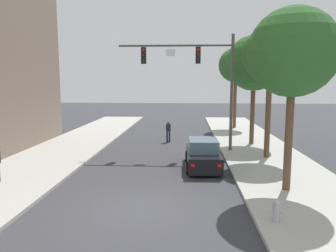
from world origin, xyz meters
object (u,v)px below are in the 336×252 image
object	(u,v)px
pedestrian_crossing_road	(168,130)
traffic_signal_mast	(199,70)
street_tree_second	(271,55)
car_lead_black	(203,155)
street_tree_third	(254,63)
street_tree_farthest	(236,66)
fire_hydrant	(276,210)
street_tree_nearest	(293,53)

from	to	relation	value
pedestrian_crossing_road	traffic_signal_mast	bearing A→B (deg)	-57.74
traffic_signal_mast	street_tree_second	xyz separation A→B (m)	(4.04, -1.89, 0.78)
traffic_signal_mast	car_lead_black	distance (m)	6.18
car_lead_black	street_tree_third	world-z (taller)	street_tree_third
street_tree_third	street_tree_farthest	bearing A→B (deg)	90.40
pedestrian_crossing_road	fire_hydrant	xyz separation A→B (m)	(4.38, -14.49, -0.41)
traffic_signal_mast	street_tree_second	size ratio (longest dim) A/B	0.98
fire_hydrant	car_lead_black	bearing A→B (deg)	106.42
pedestrian_crossing_road	street_tree_second	xyz separation A→B (m)	(6.23, -5.36, 5.25)
street_tree_nearest	street_tree_third	size ratio (longest dim) A/B	0.96
car_lead_black	street_tree_nearest	xyz separation A→B (m)	(3.33, -3.73, 5.05)
street_tree_second	street_tree_farthest	bearing A→B (deg)	90.53
street_tree_second	street_tree_third	size ratio (longest dim) A/B	0.99
traffic_signal_mast	street_tree_third	world-z (taller)	street_tree_third
traffic_signal_mast	street_tree_second	world-z (taller)	street_tree_second
street_tree_nearest	street_tree_farthest	xyz separation A→B (m)	(0.45, 18.68, 0.44)
traffic_signal_mast	pedestrian_crossing_road	distance (m)	6.06
pedestrian_crossing_road	street_tree_second	size ratio (longest dim) A/B	0.21
street_tree_nearest	street_tree_second	world-z (taller)	street_tree_second
street_tree_farthest	car_lead_black	bearing A→B (deg)	-104.21
pedestrian_crossing_road	street_tree_nearest	xyz separation A→B (m)	(5.66, -11.25, 4.86)
street_tree_farthest	pedestrian_crossing_road	bearing A→B (deg)	-129.46
street_tree_nearest	street_tree_third	xyz separation A→B (m)	(0.51, 10.22, 0.17)
street_tree_third	street_tree_farthest	xyz separation A→B (m)	(-0.06, 8.46, 0.27)
street_tree_second	traffic_signal_mast	bearing A→B (deg)	154.91
car_lead_black	fire_hydrant	bearing A→B (deg)	-73.58
traffic_signal_mast	street_tree_farthest	distance (m)	11.60
traffic_signal_mast	street_tree_nearest	xyz separation A→B (m)	(3.47, -7.79, 0.39)
fire_hydrant	street_tree_third	distance (m)	14.62
car_lead_black	fire_hydrant	world-z (taller)	car_lead_black
street_tree_third	car_lead_black	bearing A→B (deg)	-120.64
car_lead_black	street_tree_second	world-z (taller)	street_tree_second
pedestrian_crossing_road	street_tree_farthest	bearing A→B (deg)	50.54
pedestrian_crossing_road	fire_hydrant	size ratio (longest dim) A/B	2.28
street_tree_farthest	street_tree_third	bearing A→B (deg)	-89.60
traffic_signal_mast	street_tree_third	bearing A→B (deg)	31.37
car_lead_black	traffic_signal_mast	bearing A→B (deg)	91.99
street_tree_nearest	street_tree_second	bearing A→B (deg)	84.48
fire_hydrant	street_tree_third	xyz separation A→B (m)	(1.79, 13.45, 5.43)
street_tree_third	traffic_signal_mast	bearing A→B (deg)	-148.63
traffic_signal_mast	street_tree_nearest	bearing A→B (deg)	-65.97
traffic_signal_mast	fire_hydrant	distance (m)	12.25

